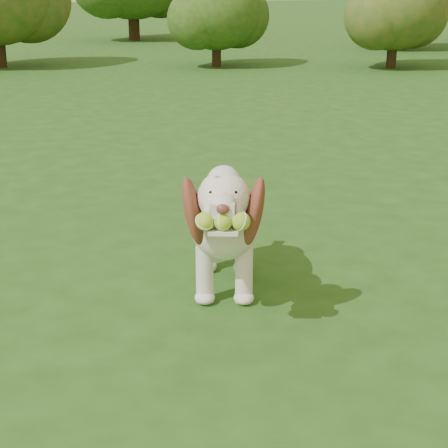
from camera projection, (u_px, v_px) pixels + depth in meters
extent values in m
plane|color=#1F4614|center=(205.00, 246.00, 4.10)|extent=(80.00, 80.00, 0.00)
ellipsoid|color=silver|center=(225.00, 217.00, 3.50)|extent=(0.45, 0.64, 0.31)
ellipsoid|color=silver|center=(224.00, 225.00, 3.27)|extent=(0.37, 0.37, 0.30)
ellipsoid|color=silver|center=(225.00, 206.00, 3.69)|extent=(0.34, 0.34, 0.27)
cylinder|color=silver|center=(224.00, 216.00, 3.14)|extent=(0.22, 0.27, 0.24)
sphere|color=silver|center=(224.00, 197.00, 2.99)|extent=(0.26, 0.26, 0.21)
sphere|color=silver|center=(224.00, 182.00, 2.99)|extent=(0.17, 0.17, 0.14)
cube|color=silver|center=(223.00, 207.00, 2.88)|extent=(0.12, 0.14, 0.06)
ellipsoid|color=#592D28|center=(223.00, 209.00, 2.82)|extent=(0.06, 0.04, 0.04)
cube|color=silver|center=(223.00, 229.00, 2.90)|extent=(0.15, 0.16, 0.01)
ellipsoid|color=brown|center=(193.00, 211.00, 3.02)|extent=(0.16, 0.20, 0.33)
ellipsoid|color=brown|center=(254.00, 212.00, 3.02)|extent=(0.15, 0.22, 0.33)
cylinder|color=silver|center=(226.00, 193.00, 3.80)|extent=(0.09, 0.16, 0.12)
cylinder|color=silver|center=(205.00, 274.00, 3.37)|extent=(0.10, 0.10, 0.27)
cylinder|color=silver|center=(244.00, 274.00, 3.37)|extent=(0.10, 0.10, 0.27)
cylinder|color=silver|center=(208.00, 245.00, 3.74)|extent=(0.10, 0.10, 0.27)
cylinder|color=silver|center=(243.00, 245.00, 3.74)|extent=(0.10, 0.10, 0.27)
sphere|color=#99CC37|center=(205.00, 221.00, 2.85)|extent=(0.09, 0.09, 0.07)
sphere|color=#99CC37|center=(223.00, 221.00, 2.85)|extent=(0.09, 0.09, 0.07)
sphere|color=#99CC37|center=(241.00, 221.00, 2.85)|extent=(0.09, 0.09, 0.07)
cylinder|color=#382314|center=(216.00, 52.00, 12.05)|extent=(0.15, 0.15, 0.47)
ellipsoid|color=#204715|center=(216.00, 11.00, 11.85)|extent=(1.42, 1.42, 1.20)
cylinder|color=#382314|center=(392.00, 52.00, 11.85)|extent=(0.16, 0.16, 0.50)
ellipsoid|color=#204715|center=(395.00, 9.00, 11.64)|extent=(1.50, 1.50, 1.28)
cylinder|color=#382314|center=(402.00, 35.00, 14.78)|extent=(0.17, 0.17, 0.56)
cylinder|color=#382314|center=(134.00, 22.00, 16.94)|extent=(0.25, 0.25, 0.81)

